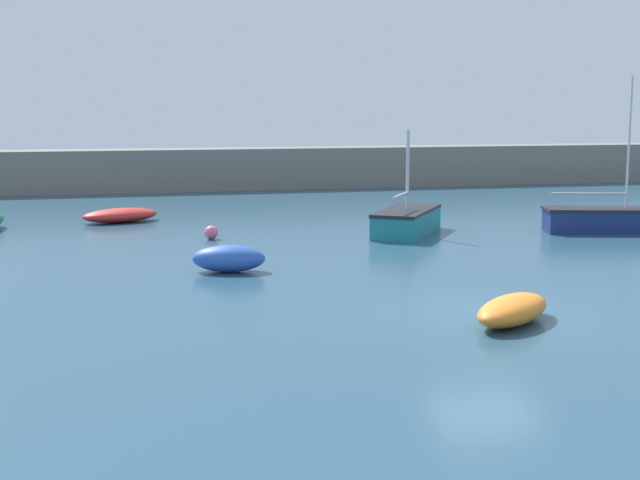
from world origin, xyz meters
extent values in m
cube|color=#284C60|center=(0.00, 0.00, -0.10)|extent=(120.00, 120.00, 0.20)
cube|color=slate|center=(0.00, 31.54, 1.16)|extent=(51.67, 2.47, 2.31)
cube|color=navy|center=(10.49, 10.99, 0.40)|extent=(6.07, 3.05, 0.80)
cube|color=black|center=(10.49, 10.99, 0.86)|extent=(6.19, 3.11, 0.12)
cylinder|color=silver|center=(10.49, 10.99, 3.30)|extent=(0.09, 0.09, 5.00)
cylinder|color=silver|center=(9.16, 11.36, 1.47)|extent=(2.68, 0.81, 0.07)
ellipsoid|color=red|center=(-7.87, 18.42, 0.29)|extent=(3.43, 2.37, 0.57)
cube|color=teal|center=(2.38, 12.47, 0.41)|extent=(3.69, 4.44, 0.82)
cube|color=black|center=(2.38, 12.47, 0.88)|extent=(3.76, 4.53, 0.12)
cylinder|color=silver|center=(2.38, 12.47, 2.33)|extent=(0.12, 0.12, 3.04)
cylinder|color=silver|center=(1.85, 11.67, 1.54)|extent=(1.15, 1.66, 0.10)
ellipsoid|color=#2D56B7|center=(-5.05, 6.55, 0.39)|extent=(2.27, 1.49, 0.77)
ellipsoid|color=orange|center=(0.17, -0.98, 0.31)|extent=(2.78, 2.62, 0.62)
sphere|color=#EA668C|center=(-4.81, 12.89, 0.25)|extent=(0.49, 0.49, 0.49)
camera|label=1|loc=(-8.40, -18.50, 4.77)|focal=50.00mm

